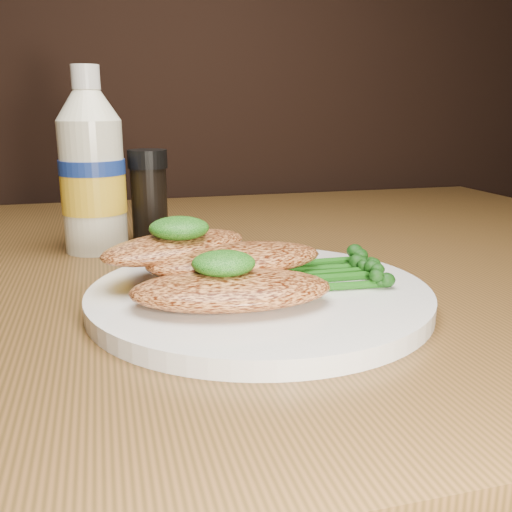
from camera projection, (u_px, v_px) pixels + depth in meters
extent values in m
cylinder|color=white|center=(259.00, 295.00, 0.45)|extent=(0.27, 0.27, 0.01)
ellipsoid|color=#D58243|center=(231.00, 289.00, 0.41)|extent=(0.15, 0.09, 0.02)
ellipsoid|color=#D58243|center=(235.00, 259.00, 0.46)|extent=(0.15, 0.09, 0.02)
ellipsoid|color=#D58243|center=(176.00, 246.00, 0.47)|extent=(0.15, 0.12, 0.02)
ellipsoid|color=#083809|center=(224.00, 263.00, 0.41)|extent=(0.05, 0.05, 0.02)
ellipsoid|color=#083809|center=(179.00, 228.00, 0.46)|extent=(0.06, 0.05, 0.02)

